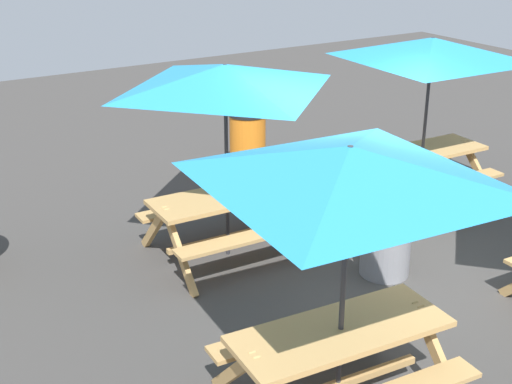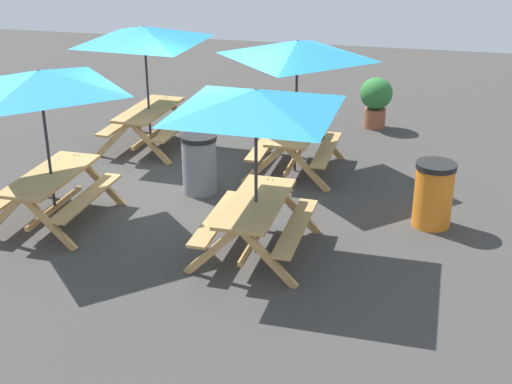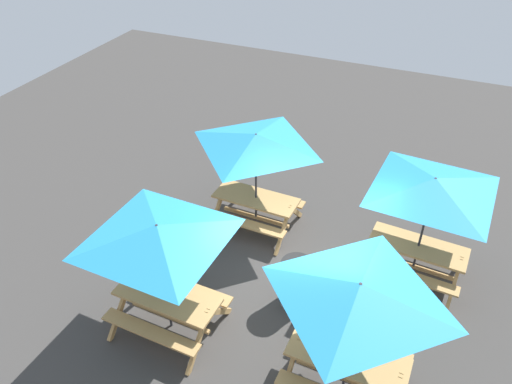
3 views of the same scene
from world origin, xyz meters
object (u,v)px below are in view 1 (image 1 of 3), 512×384
picnic_table_3 (348,186)px  trash_bin_gray (387,234)px  picnic_table_2 (431,61)px  trash_bin_orange (248,140)px  picnic_table_1 (225,92)px

picnic_table_3 → trash_bin_gray: bearing=-136.1°
picnic_table_2 → trash_bin_orange: size_ratio=2.88×
picnic_table_1 → trash_bin_orange: size_ratio=2.38×
trash_bin_gray → picnic_table_3: bearing=40.1°
picnic_table_1 → trash_bin_gray: bearing=135.2°
trash_bin_gray → picnic_table_1: bearing=-46.3°
picnic_table_1 → picnic_table_2: 3.11m
picnic_table_1 → picnic_table_2: (-3.11, -0.03, 0.00)m
trash_bin_gray → trash_bin_orange: bearing=-96.1°
picnic_table_2 → picnic_table_3: size_ratio=1.00×
picnic_table_2 → trash_bin_orange: picnic_table_2 is taller
trash_bin_gray → picnic_table_2: bearing=-143.0°
picnic_table_1 → picnic_table_3: same height
trash_bin_gray → trash_bin_orange: same height
picnic_table_1 → picnic_table_3: bearing=80.0°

